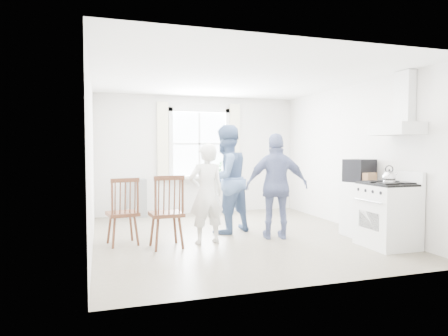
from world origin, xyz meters
TOP-DOWN VIEW (x-y plane):
  - room_shell at (0.00, 0.00)m, footprint 4.62×5.12m
  - window_assembly at (0.00, 2.45)m, footprint 1.88×0.24m
  - range_hood at (2.07, -1.35)m, footprint 0.45×0.76m
  - shelf_unit at (-1.40, 2.33)m, footprint 0.40×0.30m
  - gas_stove at (1.91, -1.35)m, footprint 0.68×0.76m
  - kettle at (1.83, -1.46)m, footprint 0.19×0.19m
  - low_cabinet at (1.98, -0.65)m, footprint 0.50×0.55m
  - stereo_stack at (1.97, -0.58)m, footprint 0.51×0.48m
  - cardboard_box at (1.98, -0.78)m, footprint 0.30×0.25m
  - windsor_chair_a at (-1.80, -0.14)m, footprint 0.50×0.50m
  - windsor_chair_b at (-1.20, -0.52)m, footprint 0.49×0.48m
  - person_left at (-0.58, -0.34)m, footprint 0.62×0.62m
  - person_mid at (-0.07, 0.31)m, footprint 1.20×1.20m
  - person_right at (0.58, -0.36)m, footprint 1.22×1.22m
  - potted_plant at (0.43, 2.36)m, footprint 0.19×0.19m

SIDE VIEW (x-z plane):
  - shelf_unit at x=-1.40m, z-range 0.00..0.80m
  - low_cabinet at x=1.98m, z-range 0.00..0.90m
  - gas_stove at x=1.91m, z-range -0.08..1.04m
  - windsor_chair_a at x=-1.80m, z-range 0.11..1.15m
  - windsor_chair_b at x=-1.20m, z-range 0.12..1.20m
  - person_left at x=-0.58m, z-range 0.00..1.53m
  - person_right at x=0.58m, z-range 0.00..1.70m
  - person_mid at x=-0.07m, z-range 0.00..1.85m
  - cardboard_box at x=1.98m, z-range 0.90..1.06m
  - potted_plant at x=0.43m, z-range 0.85..1.16m
  - kettle at x=1.83m, z-range 0.91..1.17m
  - stereo_stack at x=1.97m, z-range 0.90..1.27m
  - room_shell at x=0.00m, z-range -0.02..2.62m
  - window_assembly at x=0.00m, z-range 0.61..2.31m
  - range_hood at x=2.07m, z-range 1.43..2.37m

